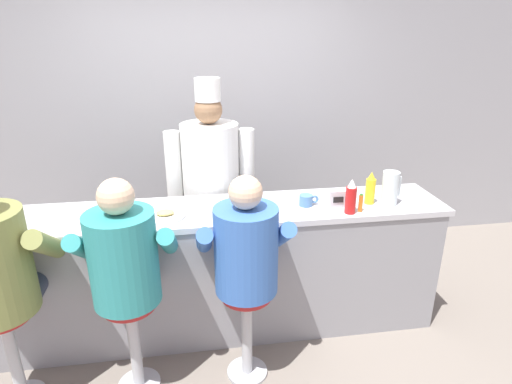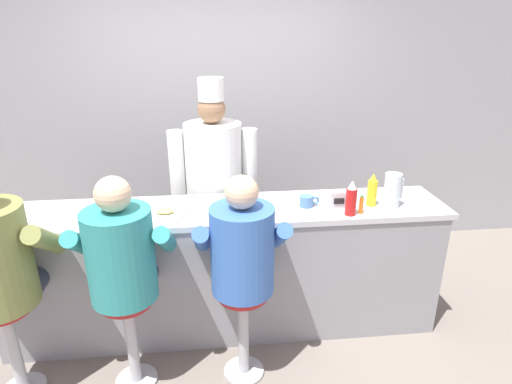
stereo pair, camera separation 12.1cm
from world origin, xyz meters
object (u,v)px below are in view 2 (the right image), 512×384
(coffee_mug_blue, at_px, (307,201))
(diner_seated_blue, at_px, (242,254))
(water_pitcher_clear, at_px, (392,190))
(cereal_bowl, at_px, (243,210))
(cook_in_whites_near, at_px, (214,181))
(hot_sauce_bottle_orange, at_px, (361,205))
(diner_seated_teal, at_px, (123,259))
(napkin_dispenser_chrome, at_px, (338,199))
(ketchup_bottle_red, at_px, (351,199))
(mustard_bottle_yellow, at_px, (372,191))
(breakfast_plate, at_px, (165,214))

(coffee_mug_blue, distance_m, diner_seated_blue, 0.68)
(water_pitcher_clear, height_order, cereal_bowl, water_pitcher_clear)
(coffee_mug_blue, height_order, cook_in_whites_near, cook_in_whites_near)
(hot_sauce_bottle_orange, xyz_separation_m, diner_seated_teal, (-1.51, -0.29, -0.15))
(cereal_bowl, height_order, napkin_dispenser_chrome, napkin_dispenser_chrome)
(diner_seated_teal, xyz_separation_m, diner_seated_blue, (0.69, -0.00, -0.01))
(ketchup_bottle_red, bearing_deg, cook_in_whites_near, 140.34)
(diner_seated_teal, bearing_deg, hot_sauce_bottle_orange, 10.86)
(cook_in_whites_near, bearing_deg, diner_seated_teal, -118.48)
(cereal_bowl, distance_m, diner_seated_blue, 0.39)
(coffee_mug_blue, relative_size, napkin_dispenser_chrome, 1.18)
(ketchup_bottle_red, distance_m, diner_seated_blue, 0.82)
(napkin_dispenser_chrome, xyz_separation_m, diner_seated_blue, (-0.69, -0.41, -0.16))
(cereal_bowl, bearing_deg, cook_in_whites_near, 105.45)
(diner_seated_blue, bearing_deg, water_pitcher_clear, 19.88)
(mustard_bottle_yellow, xyz_separation_m, breakfast_plate, (-1.41, -0.02, -0.09))
(hot_sauce_bottle_orange, height_order, diner_seated_blue, diner_seated_blue)
(cereal_bowl, bearing_deg, breakfast_plate, 176.33)
(mustard_bottle_yellow, height_order, diner_seated_teal, diner_seated_teal)
(hot_sauce_bottle_orange, bearing_deg, cereal_bowl, 174.78)
(napkin_dispenser_chrome, bearing_deg, breakfast_plate, -179.08)
(ketchup_bottle_red, relative_size, breakfast_plate, 0.92)
(ketchup_bottle_red, relative_size, napkin_dispenser_chrome, 2.03)
(breakfast_plate, relative_size, cook_in_whites_near, 0.15)
(water_pitcher_clear, relative_size, coffee_mug_blue, 1.71)
(hot_sauce_bottle_orange, relative_size, breakfast_plate, 0.48)
(water_pitcher_clear, relative_size, diner_seated_blue, 0.17)
(cereal_bowl, height_order, coffee_mug_blue, coffee_mug_blue)
(hot_sauce_bottle_orange, relative_size, diner_seated_teal, 0.09)
(ketchup_bottle_red, bearing_deg, mustard_bottle_yellow, 35.74)
(diner_seated_blue, bearing_deg, cook_in_whites_near, 98.05)
(diner_seated_teal, bearing_deg, napkin_dispenser_chrome, 16.60)
(water_pitcher_clear, bearing_deg, hot_sauce_bottle_orange, -159.08)
(hot_sauce_bottle_orange, relative_size, napkin_dispenser_chrome, 1.07)
(hot_sauce_bottle_orange, height_order, water_pitcher_clear, water_pitcher_clear)
(diner_seated_teal, bearing_deg, diner_seated_blue, -0.09)
(mustard_bottle_yellow, distance_m, cook_in_whites_near, 1.24)
(mustard_bottle_yellow, distance_m, napkin_dispenser_chrome, 0.25)
(mustard_bottle_yellow, xyz_separation_m, coffee_mug_blue, (-0.45, 0.03, -0.07))
(coffee_mug_blue, xyz_separation_m, diner_seated_teal, (-1.18, -0.45, -0.13))
(ketchup_bottle_red, xyz_separation_m, coffee_mug_blue, (-0.25, 0.17, -0.07))
(hot_sauce_bottle_orange, xyz_separation_m, cook_in_whites_near, (-0.96, 0.72, -0.05))
(cereal_bowl, bearing_deg, water_pitcher_clear, 1.27)
(water_pitcher_clear, height_order, coffee_mug_blue, water_pitcher_clear)
(mustard_bottle_yellow, xyz_separation_m, napkin_dispenser_chrome, (-0.24, -0.01, -0.05))
(breakfast_plate, relative_size, coffee_mug_blue, 1.88)
(breakfast_plate, distance_m, cook_in_whites_near, 0.70)
(breakfast_plate, xyz_separation_m, diner_seated_teal, (-0.22, -0.39, -0.10))
(hot_sauce_bottle_orange, height_order, cereal_bowl, hot_sauce_bottle_orange)
(mustard_bottle_yellow, distance_m, cereal_bowl, 0.91)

